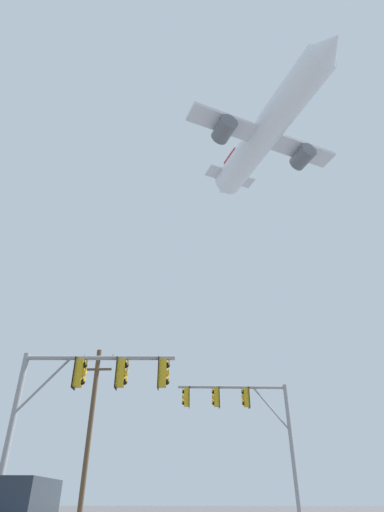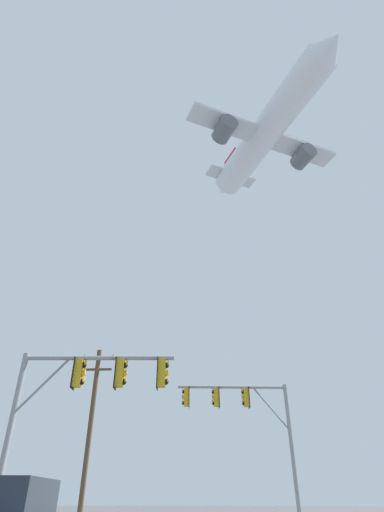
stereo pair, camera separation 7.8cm
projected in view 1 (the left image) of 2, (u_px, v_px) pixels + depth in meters
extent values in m
cylinder|color=gray|center=(8.00, 442.00, 12.46)|extent=(0.20, 0.20, 5.58)
cylinder|color=gray|center=(101.00, 358.00, 13.83)|extent=(5.15, 0.41, 0.15)
cylinder|color=gray|center=(44.00, 385.00, 13.36)|extent=(1.61, 0.16, 1.86)
cube|color=gold|center=(163.00, 373.00, 13.56)|extent=(0.28, 0.33, 0.90)
cylinder|color=gold|center=(163.00, 358.00, 13.82)|extent=(0.05, 0.05, 0.12)
cube|color=black|center=(158.00, 373.00, 13.56)|extent=(0.05, 0.46, 1.04)
sphere|color=black|center=(167.00, 365.00, 13.70)|extent=(0.20, 0.20, 0.20)
cylinder|color=gold|center=(169.00, 364.00, 13.73)|extent=(0.05, 0.21, 0.21)
sphere|color=orange|center=(167.00, 374.00, 13.55)|extent=(0.20, 0.20, 0.20)
cylinder|color=gold|center=(169.00, 372.00, 13.59)|extent=(0.05, 0.21, 0.21)
sphere|color=black|center=(167.00, 382.00, 13.41)|extent=(0.20, 0.20, 0.20)
cylinder|color=gold|center=(169.00, 380.00, 13.44)|extent=(0.05, 0.21, 0.21)
cube|color=gold|center=(121.00, 373.00, 13.56)|extent=(0.28, 0.33, 0.90)
cylinder|color=gold|center=(122.00, 358.00, 13.82)|extent=(0.05, 0.05, 0.12)
cube|color=black|center=(117.00, 373.00, 13.56)|extent=(0.05, 0.46, 1.04)
sphere|color=black|center=(126.00, 365.00, 13.70)|extent=(0.20, 0.20, 0.20)
cylinder|color=gold|center=(128.00, 364.00, 13.73)|extent=(0.05, 0.21, 0.21)
sphere|color=orange|center=(125.00, 374.00, 13.55)|extent=(0.20, 0.20, 0.20)
cylinder|color=gold|center=(127.00, 372.00, 13.58)|extent=(0.05, 0.21, 0.21)
sphere|color=black|center=(124.00, 382.00, 13.41)|extent=(0.20, 0.20, 0.20)
cylinder|color=gold|center=(127.00, 380.00, 13.44)|extent=(0.05, 0.21, 0.21)
cube|color=gold|center=(79.00, 373.00, 13.56)|extent=(0.28, 0.33, 0.90)
cylinder|color=gold|center=(81.00, 358.00, 13.82)|extent=(0.05, 0.05, 0.12)
cube|color=black|center=(75.00, 373.00, 13.56)|extent=(0.05, 0.46, 1.04)
sphere|color=black|center=(85.00, 365.00, 13.70)|extent=(0.20, 0.20, 0.20)
cylinder|color=gold|center=(87.00, 364.00, 13.73)|extent=(0.05, 0.21, 0.21)
sphere|color=orange|center=(83.00, 374.00, 13.55)|extent=(0.20, 0.20, 0.20)
cylinder|color=gold|center=(86.00, 372.00, 13.58)|extent=(0.05, 0.21, 0.21)
sphere|color=black|center=(82.00, 382.00, 13.41)|extent=(0.20, 0.20, 0.20)
cylinder|color=gold|center=(84.00, 380.00, 13.44)|extent=(0.05, 0.21, 0.21)
cylinder|color=gray|center=(292.00, 452.00, 19.61)|extent=(0.20, 0.20, 6.44)
cylinder|color=gray|center=(232.00, 387.00, 21.12)|extent=(5.66, 0.62, 0.15)
cylinder|color=gray|center=(271.00, 408.00, 20.63)|extent=(1.76, 0.23, 2.15)
cube|color=gold|center=(187.00, 397.00, 20.78)|extent=(0.29, 0.34, 0.90)
cylinder|color=gold|center=(187.00, 387.00, 21.04)|extent=(0.05, 0.05, 0.12)
cube|color=black|center=(189.00, 397.00, 20.78)|extent=(0.06, 0.46, 1.04)
sphere|color=black|center=(184.00, 392.00, 20.91)|extent=(0.20, 0.20, 0.20)
cylinder|color=gold|center=(183.00, 391.00, 20.94)|extent=(0.06, 0.21, 0.21)
sphere|color=orange|center=(184.00, 397.00, 20.77)|extent=(0.20, 0.20, 0.20)
cylinder|color=gold|center=(183.00, 396.00, 20.80)|extent=(0.06, 0.21, 0.21)
sphere|color=black|center=(184.00, 403.00, 20.62)|extent=(0.20, 0.20, 0.20)
cylinder|color=gold|center=(182.00, 402.00, 20.65)|extent=(0.06, 0.21, 0.21)
cube|color=gold|center=(216.00, 397.00, 20.82)|extent=(0.29, 0.34, 0.90)
cylinder|color=gold|center=(216.00, 387.00, 21.09)|extent=(0.05, 0.05, 0.12)
cube|color=black|center=(219.00, 397.00, 20.83)|extent=(0.06, 0.46, 1.04)
sphere|color=black|center=(214.00, 392.00, 20.96)|extent=(0.20, 0.20, 0.20)
cylinder|color=gold|center=(212.00, 391.00, 20.99)|extent=(0.06, 0.21, 0.21)
sphere|color=orange|center=(214.00, 398.00, 20.81)|extent=(0.20, 0.20, 0.20)
cylinder|color=gold|center=(212.00, 396.00, 20.84)|extent=(0.06, 0.21, 0.21)
sphere|color=black|center=(214.00, 403.00, 20.67)|extent=(0.20, 0.20, 0.20)
cylinder|color=gold|center=(213.00, 402.00, 20.70)|extent=(0.06, 0.21, 0.21)
cube|color=gold|center=(246.00, 398.00, 20.87)|extent=(0.29, 0.34, 0.90)
cylinder|color=gold|center=(246.00, 388.00, 21.13)|extent=(0.05, 0.05, 0.12)
cube|color=black|center=(249.00, 398.00, 20.87)|extent=(0.06, 0.46, 1.04)
sphere|color=black|center=(243.00, 392.00, 21.00)|extent=(0.20, 0.20, 0.20)
cylinder|color=gold|center=(242.00, 391.00, 21.03)|extent=(0.06, 0.21, 0.21)
sphere|color=orange|center=(243.00, 398.00, 20.86)|extent=(0.20, 0.20, 0.20)
cylinder|color=gold|center=(242.00, 397.00, 20.89)|extent=(0.06, 0.21, 0.21)
sphere|color=black|center=(244.00, 403.00, 20.71)|extent=(0.20, 0.20, 0.20)
cylinder|color=gold|center=(243.00, 402.00, 20.74)|extent=(0.06, 0.21, 0.21)
cylinder|color=brown|center=(90.00, 429.00, 22.76)|extent=(0.28, 0.28, 9.23)
cube|color=brown|center=(98.00, 358.00, 24.88)|extent=(2.20, 0.12, 0.12)
cube|color=brown|center=(97.00, 369.00, 24.52)|extent=(1.80, 0.12, 0.12)
cylinder|color=gray|center=(84.00, 356.00, 24.98)|extent=(0.10, 0.10, 0.18)
cylinder|color=gray|center=(113.00, 356.00, 24.91)|extent=(0.10, 0.10, 0.18)
cylinder|color=white|center=(266.00, 131.00, 54.41)|extent=(13.97, 22.81, 4.15)
cone|color=white|center=(330.00, 46.00, 44.21)|extent=(4.80, 4.29, 3.94)
cone|color=white|center=(223.00, 188.00, 64.52)|extent=(4.31, 3.88, 3.53)
cube|color=silver|center=(264.00, 137.00, 54.60)|extent=(21.08, 12.24, 0.47)
cylinder|color=#595B60|center=(303.00, 157.00, 56.04)|extent=(3.46, 3.82, 2.34)
cylinder|color=#595B60|center=(224.00, 130.00, 51.87)|extent=(3.46, 3.82, 2.34)
cube|color=#B21E1E|center=(231.00, 166.00, 63.58)|extent=(1.87, 3.40, 4.93)
cube|color=silver|center=(230.00, 177.00, 62.78)|extent=(8.02, 5.51, 0.26)
cube|color=#1E2328|center=(1.00, 498.00, 7.00)|extent=(1.85, 2.37, 0.60)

